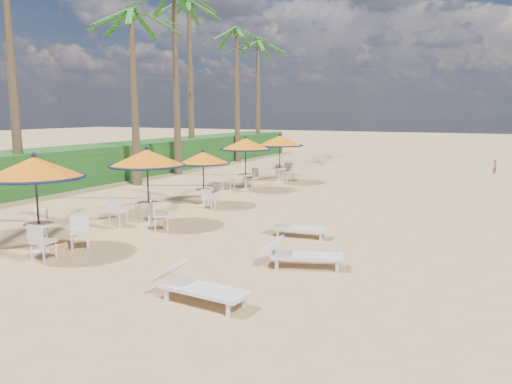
% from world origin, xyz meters
% --- Properties ---
extents(ground, '(160.00, 160.00, 0.00)m').
position_xyz_m(ground, '(0.00, 0.00, 0.00)').
color(ground, tan).
rests_on(ground, ground).
extents(scrub_hedge, '(3.00, 40.00, 1.80)m').
position_xyz_m(scrub_hedge, '(-13.50, 11.00, 0.90)').
color(scrub_hedge, '#194716').
rests_on(scrub_hedge, ground).
extents(station_0, '(2.43, 2.43, 2.54)m').
position_xyz_m(station_0, '(-5.03, -0.40, 1.85)').
color(station_0, black).
rests_on(station_0, ground).
extents(station_1, '(2.38, 2.38, 2.48)m').
position_xyz_m(station_1, '(-4.60, 3.25, 1.81)').
color(station_1, black).
rests_on(station_1, ground).
extents(station_2, '(2.04, 2.04, 2.13)m').
position_xyz_m(station_2, '(-4.76, 6.85, 1.62)').
color(station_2, black).
rests_on(station_2, ground).
extents(station_3, '(2.35, 2.35, 2.45)m').
position_xyz_m(station_3, '(-5.19, 11.01, 1.79)').
color(station_3, black).
rests_on(station_3, ground).
extents(station_4, '(2.35, 2.35, 2.45)m').
position_xyz_m(station_4, '(-4.72, 14.03, 1.79)').
color(station_4, black).
rests_on(station_4, ground).
extents(lounger_near, '(2.03, 0.78, 0.71)m').
position_xyz_m(lounger_near, '(0.30, -1.52, 0.33)').
color(lounger_near, silver).
rests_on(lounger_near, ground).
extents(lounger_mid, '(2.00, 1.19, 0.68)m').
position_xyz_m(lounger_mid, '(1.24, 1.32, 0.32)').
color(lounger_mid, silver).
rests_on(lounger_mid, ground).
extents(lounger_far, '(1.81, 0.76, 0.63)m').
position_xyz_m(lounger_far, '(0.10, 3.93, 0.29)').
color(lounger_far, silver).
rests_on(lounger_far, ground).
extents(palm_3, '(5.00, 5.00, 8.22)m').
position_xyz_m(palm_3, '(-10.52, 9.92, 7.47)').
color(palm_3, brown).
rests_on(palm_3, ground).
extents(palm_4, '(5.00, 5.00, 10.10)m').
position_xyz_m(palm_4, '(-11.21, 14.32, 9.24)').
color(palm_4, brown).
rests_on(palm_4, ground).
extents(palm_5, '(5.00, 5.00, 10.38)m').
position_xyz_m(palm_5, '(-12.98, 18.38, 9.50)').
color(palm_5, brown).
rests_on(palm_5, ground).
extents(palm_6, '(5.00, 5.00, 9.23)m').
position_xyz_m(palm_6, '(-11.77, 22.43, 8.43)').
color(palm_6, brown).
rests_on(palm_6, ground).
extents(palm_7, '(5.00, 5.00, 9.03)m').
position_xyz_m(palm_7, '(-12.31, 26.85, 8.24)').
color(palm_7, brown).
rests_on(palm_7, ground).
extents(person, '(0.31, 0.38, 0.89)m').
position_xyz_m(person, '(4.93, 22.21, 0.44)').
color(person, brown).
rests_on(person, ground).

